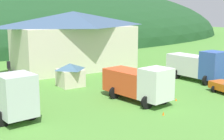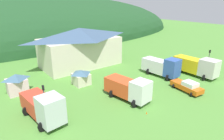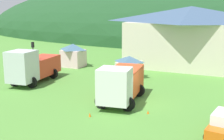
% 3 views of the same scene
% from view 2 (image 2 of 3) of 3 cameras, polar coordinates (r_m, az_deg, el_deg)
% --- Properties ---
extents(ground_plane, '(200.00, 200.00, 0.00)m').
position_cam_2_polar(ground_plane, '(28.22, 6.70, -7.42)').
color(ground_plane, '#518C38').
extents(forested_hill_backdrop, '(141.40, 60.00, 31.06)m').
position_cam_2_polar(forested_hill_backdrop, '(79.29, -24.27, 8.76)').
color(forested_hill_backdrop, '#1E4723').
rests_on(forested_hill_backdrop, ground).
extents(depot_building, '(16.54, 9.11, 7.77)m').
position_cam_2_polar(depot_building, '(40.28, -9.39, 6.86)').
color(depot_building, beige).
rests_on(depot_building, ground).
extents(play_shed_cream, '(2.59, 2.66, 2.44)m').
position_cam_2_polar(play_shed_cream, '(31.46, -9.11, -2.07)').
color(play_shed_cream, beige).
rests_on(play_shed_cream, ground).
extents(play_shed_pink, '(2.89, 2.56, 3.00)m').
position_cam_2_polar(play_shed_pink, '(31.19, -26.27, -3.60)').
color(play_shed_pink, beige).
rests_on(play_shed_pink, ground).
extents(tow_truck_silver, '(3.60, 7.20, 3.58)m').
position_cam_2_polar(tow_truck_silver, '(23.13, -19.54, -10.06)').
color(tow_truck_silver, silver).
rests_on(tow_truck_silver, ground).
extents(heavy_rig_white, '(3.75, 6.90, 3.25)m').
position_cam_2_polar(heavy_rig_white, '(26.33, 4.95, -5.33)').
color(heavy_rig_white, white).
rests_on(heavy_rig_white, ground).
extents(box_truck_blue, '(3.39, 6.99, 3.58)m').
position_cam_2_polar(box_truck_blue, '(35.44, 14.51, 1.03)').
color(box_truck_blue, '#3356AD').
rests_on(box_truck_blue, ground).
extents(flatbed_truck_yellow, '(3.28, 7.83, 3.48)m').
position_cam_2_polar(flatbed_truck_yellow, '(37.82, 23.72, 1.18)').
color(flatbed_truck_yellow, silver).
rests_on(flatbed_truck_yellow, ground).
extents(service_pickup_orange, '(2.65, 5.03, 1.66)m').
position_cam_2_polar(service_pickup_orange, '(30.98, 21.31, -4.47)').
color(service_pickup_orange, '#D95E14').
rests_on(service_pickup_orange, ground).
extents(traffic_light_west, '(0.20, 0.32, 4.25)m').
position_cam_2_polar(traffic_light_west, '(22.81, -19.27, -8.10)').
color(traffic_light_west, '#4C4C51').
rests_on(traffic_light_west, ground).
extents(traffic_light_east, '(0.20, 0.32, 4.30)m').
position_cam_2_polar(traffic_light_east, '(40.32, 26.62, 2.99)').
color(traffic_light_east, '#4C4C51').
rests_on(traffic_light_east, ground).
extents(traffic_cone_near_pickup, '(0.36, 0.36, 0.60)m').
position_cam_2_polar(traffic_cone_near_pickup, '(24.21, 10.14, -12.59)').
color(traffic_cone_near_pickup, orange).
rests_on(traffic_cone_near_pickup, ground).
extents(traffic_cone_mid_row, '(0.36, 0.36, 0.50)m').
position_cam_2_polar(traffic_cone_mid_row, '(27.93, 11.66, -8.02)').
color(traffic_cone_mid_row, orange).
rests_on(traffic_cone_mid_row, ground).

